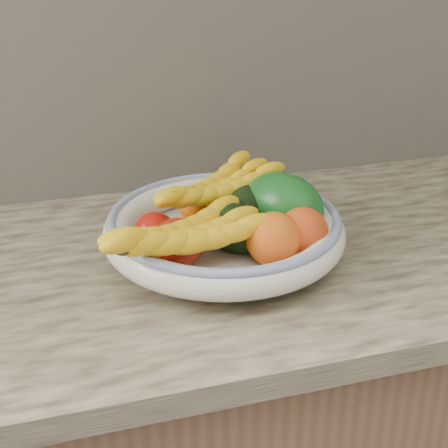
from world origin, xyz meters
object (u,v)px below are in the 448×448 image
(green_mango, at_px, (283,204))
(banana_bunch_front, at_px, (185,240))
(fruit_bowl, at_px, (224,230))
(banana_bunch_back, at_px, (215,192))

(green_mango, bearing_deg, banana_bunch_front, 171.14)
(fruit_bowl, relative_size, banana_bunch_front, 1.35)
(fruit_bowl, height_order, green_mango, green_mango)
(green_mango, bearing_deg, banana_bunch_back, 117.13)
(fruit_bowl, xyz_separation_m, banana_bunch_back, (0.00, 0.07, 0.04))
(fruit_bowl, height_order, banana_bunch_back, banana_bunch_back)
(fruit_bowl, height_order, banana_bunch_front, banana_bunch_front)
(banana_bunch_back, distance_m, banana_bunch_front, 0.17)
(green_mango, distance_m, banana_bunch_back, 0.11)
(banana_bunch_back, relative_size, banana_bunch_front, 0.93)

